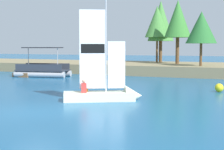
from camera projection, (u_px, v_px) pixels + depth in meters
name	position (u px, v px, depth m)	size (l,w,h in m)	color
ground_plane	(38.00, 111.00, 17.01)	(200.00, 200.00, 0.00)	#195684
shore_bank	(176.00, 68.00, 41.15)	(80.00, 11.89, 1.05)	#897A56
shoreline_tree_left	(157.00, 22.00, 44.21)	(2.98, 2.98, 6.89)	brown
shoreline_tree_midleft	(161.00, 21.00, 44.76)	(3.23, 3.23, 7.57)	brown
shoreline_tree_centre	(178.00, 19.00, 40.50)	(2.96, 2.96, 7.12)	brown
shoreline_tree_midright	(201.00, 28.00, 36.33)	(3.11, 3.11, 5.46)	brown
wooden_dock	(38.00, 73.00, 38.50)	(1.81, 6.26, 0.43)	brown
sailboat	(110.00, 93.00, 20.41)	(4.46, 3.35, 6.09)	silver
pontoon_boat	(43.00, 70.00, 36.23)	(5.56, 3.32, 2.94)	#B2B2B7
channel_buoy	(219.00, 88.00, 24.17)	(0.57, 0.57, 0.57)	yellow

